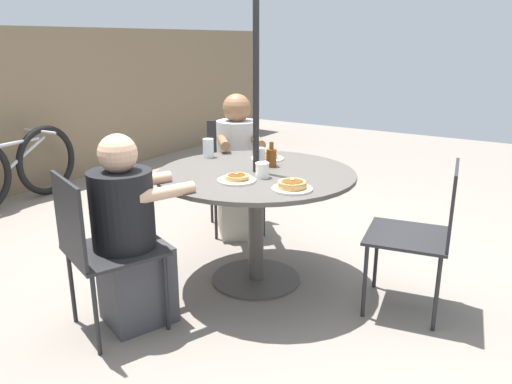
# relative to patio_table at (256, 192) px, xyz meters

# --- Properties ---
(ground_plane) EXTENTS (12.00, 12.00, 0.00)m
(ground_plane) POSITION_rel_patio_table_xyz_m (0.00, 0.00, -0.62)
(ground_plane) COLOR gray
(patio_table) EXTENTS (1.27, 1.27, 0.76)m
(patio_table) POSITION_rel_patio_table_xyz_m (0.00, 0.00, 0.00)
(patio_table) COLOR #4C4742
(patio_table) RESTS_ON ground
(umbrella_pole) EXTENTS (0.04, 0.04, 2.12)m
(umbrella_pole) POSITION_rel_patio_table_xyz_m (0.00, 0.00, 0.44)
(umbrella_pole) COLOR black
(umbrella_pole) RESTS_ON ground
(patio_chair_north) EXTENTS (0.60, 0.60, 0.91)m
(patio_chair_north) POSITION_rel_patio_table_xyz_m (-0.98, 0.37, -0.09)
(patio_chair_north) COLOR #232326
(patio_chair_north) RESTS_ON ground
(diner_north) EXTENTS (0.58, 0.49, 1.10)m
(diner_north) POSITION_rel_patio_table_xyz_m (-0.81, 0.31, -0.12)
(diner_north) COLOR #3D3D42
(diner_north) RESTS_ON ground
(patio_chair_east) EXTENTS (0.54, 0.54, 0.91)m
(patio_chair_east) POSITION_rel_patio_table_xyz_m (0.19, -1.03, -0.09)
(patio_chair_east) COLOR #232326
(patio_chair_east) RESTS_ON ground
(patio_chair_south) EXTENTS (0.65, 0.65, 0.91)m
(patio_chair_south) POSITION_rel_patio_table_xyz_m (0.77, 0.71, -0.09)
(patio_chair_south) COLOR #232326
(patio_chair_south) RESTS_ON ground
(diner_south) EXTENTS (0.58, 0.57, 1.16)m
(diner_south) POSITION_rel_patio_table_xyz_m (0.64, 0.59, -0.09)
(diner_south) COLOR beige
(diner_south) RESTS_ON ground
(pancake_plate_a) EXTENTS (0.23, 0.23, 0.06)m
(pancake_plate_a) POSITION_rel_patio_table_xyz_m (0.32, 0.11, 0.15)
(pancake_plate_a) COLOR silver
(pancake_plate_a) RESTS_ON patio_table
(pancake_plate_b) EXTENTS (0.23, 0.23, 0.05)m
(pancake_plate_b) POSITION_rel_patio_table_xyz_m (-0.25, -0.03, 0.15)
(pancake_plate_b) COLOR silver
(pancake_plate_b) RESTS_ON patio_table
(pancake_plate_c) EXTENTS (0.23, 0.23, 0.06)m
(pancake_plate_c) POSITION_rel_patio_table_xyz_m (-0.23, -0.39, 0.16)
(pancake_plate_c) COLOR silver
(pancake_plate_c) RESTS_ON patio_table
(syrup_bottle) EXTENTS (0.09, 0.07, 0.16)m
(syrup_bottle) POSITION_rel_patio_table_xyz_m (0.17, -0.01, 0.20)
(syrup_bottle) COLOR brown
(syrup_bottle) RESTS_ON patio_table
(coffee_cup) EXTENTS (0.08, 0.08, 0.09)m
(coffee_cup) POSITION_rel_patio_table_xyz_m (-0.10, -0.11, 0.18)
(coffee_cup) COLOR white
(coffee_cup) RESTS_ON patio_table
(drinking_glass_a) EXTENTS (0.08, 0.08, 0.13)m
(drinking_glass_a) POSITION_rel_patio_table_xyz_m (0.16, 0.51, 0.20)
(drinking_glass_a) COLOR silver
(drinking_glass_a) RESTS_ON patio_table
(drinking_glass_b) EXTENTS (0.07, 0.07, 0.13)m
(drinking_glass_b) POSITION_rel_patio_table_xyz_m (0.09, 0.03, 0.20)
(drinking_glass_b) COLOR silver
(drinking_glass_b) RESTS_ON patio_table
(bicycle) EXTENTS (1.51, 0.44, 0.74)m
(bicycle) POSITION_rel_patio_table_xyz_m (0.09, 2.85, -0.25)
(bicycle) COLOR black
(bicycle) RESTS_ON ground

